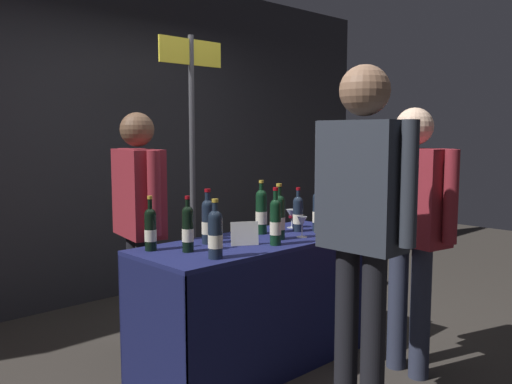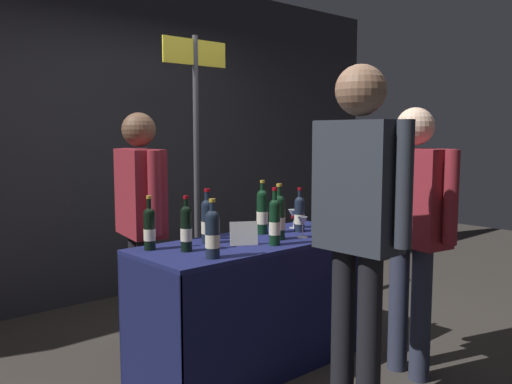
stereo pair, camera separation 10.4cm
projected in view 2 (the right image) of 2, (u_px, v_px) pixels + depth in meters
The scene contains 20 objects.
ground_plane at pixel (256, 363), 3.46m from camera, with size 12.00×12.00×0.00m, color #38332D.
back_partition at pixel (106, 135), 4.75m from camera, with size 6.89×0.12×2.88m, color #2D2D33.
tasting_table at pixel (256, 281), 3.40m from camera, with size 1.56×0.63×0.80m.
featured_wine_bottle at pixel (186, 228), 3.04m from camera, with size 0.07×0.07×0.32m.
display_bottle_0 at pixel (279, 216), 3.37m from camera, with size 0.08×0.08×0.35m.
display_bottle_1 at pixel (299, 214), 3.64m from camera, with size 0.07×0.07×0.30m.
display_bottle_2 at pixel (319, 211), 3.65m from camera, with size 0.07×0.07×0.32m.
display_bottle_3 at pixel (275, 221), 3.20m from camera, with size 0.07×0.07×0.34m.
display_bottle_4 at pixel (207, 220), 3.26m from camera, with size 0.07×0.07×0.33m.
display_bottle_5 at pixel (212, 233), 2.87m from camera, with size 0.08×0.08×0.32m.
display_bottle_6 at pixel (262, 211), 3.56m from camera, with size 0.08×0.08×0.35m.
display_bottle_7 at pixel (149, 228), 3.08m from camera, with size 0.07×0.07×0.31m.
wine_glass_near_vendor at pixel (294, 215), 3.78m from camera, with size 0.08×0.08×0.13m.
wine_glass_mid at pixel (210, 226), 3.38m from camera, with size 0.08×0.08×0.12m.
wine_glass_near_taster at pixel (303, 223), 3.44m from camera, with size 0.07×0.07×0.13m.
brochure_stand at pixel (244, 234), 3.21m from camera, with size 0.16×0.01×0.14m, color silver.
vendor_presenter at pixel (141, 211), 3.54m from camera, with size 0.29×0.59×1.59m.
taster_foreground_right at pixel (358, 211), 2.63m from camera, with size 0.25×0.58×1.79m.
taster_foreground_left at pixel (412, 217), 3.21m from camera, with size 0.28×0.61×1.61m.
booth_signpost at pixel (196, 141), 4.28m from camera, with size 0.59×0.04×2.21m.
Camera 2 is at (-2.22, -2.46, 1.46)m, focal length 38.14 mm.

